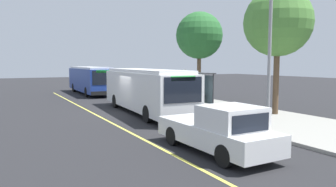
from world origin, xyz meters
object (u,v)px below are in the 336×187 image
(pickup_truck, at_px, (219,130))
(pedestrian_commuter, at_px, (166,92))
(waiting_bench, at_px, (196,98))
(route_sign_post, at_px, (185,84))
(transit_bus_second, at_px, (90,79))
(transit_bus_main, at_px, (145,89))

(pickup_truck, height_order, pedestrian_commuter, pickup_truck)
(waiting_bench, bearing_deg, pickup_truck, -29.47)
(waiting_bench, xyz_separation_m, route_sign_post, (2.53, -2.55, 1.32))
(transit_bus_second, relative_size, pedestrian_commuter, 6.54)
(transit_bus_main, xyz_separation_m, waiting_bench, (-1.38, 4.97, -0.98))
(pedestrian_commuter, bearing_deg, pickup_truck, -19.45)
(transit_bus_main, bearing_deg, pickup_truck, -8.79)
(transit_bus_second, xyz_separation_m, route_sign_post, (16.54, 2.20, 0.34))
(pickup_truck, height_order, waiting_bench, pickup_truck)
(pickup_truck, relative_size, pedestrian_commuter, 3.23)
(pickup_truck, bearing_deg, waiting_bench, 150.53)
(pickup_truck, relative_size, route_sign_post, 1.95)
(transit_bus_second, bearing_deg, waiting_bench, 18.74)
(transit_bus_second, height_order, pickup_truck, transit_bus_second)
(route_sign_post, bearing_deg, transit_bus_main, -115.51)
(transit_bus_second, bearing_deg, route_sign_post, 7.59)
(transit_bus_second, distance_m, pedestrian_commuter, 13.18)
(transit_bus_main, distance_m, route_sign_post, 2.71)
(transit_bus_second, relative_size, route_sign_post, 3.95)
(pickup_truck, bearing_deg, pedestrian_commuter, 160.55)
(transit_bus_main, relative_size, pickup_truck, 2.08)
(waiting_bench, relative_size, pedestrian_commuter, 0.95)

